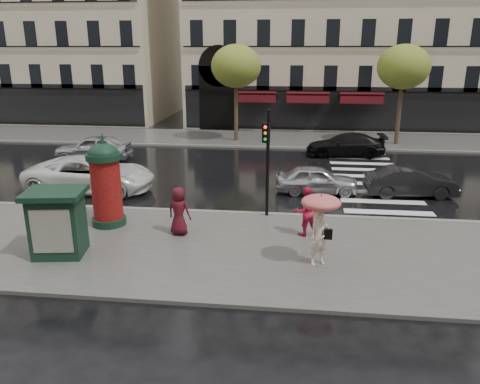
# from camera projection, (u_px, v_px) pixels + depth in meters

# --- Properties ---
(ground) EXTENTS (160.00, 160.00, 0.00)m
(ground) POSITION_uv_depth(u_px,v_px,m) (229.00, 245.00, 15.87)
(ground) COLOR black
(ground) RESTS_ON ground
(near_sidewalk) EXTENTS (90.00, 7.00, 0.12)m
(near_sidewalk) POSITION_uv_depth(u_px,v_px,m) (227.00, 250.00, 15.38)
(near_sidewalk) COLOR #474744
(near_sidewalk) RESTS_ON ground
(far_sidewalk) EXTENTS (90.00, 6.00, 0.12)m
(far_sidewalk) POSITION_uv_depth(u_px,v_px,m) (265.00, 139.00, 33.88)
(far_sidewalk) COLOR #474744
(far_sidewalk) RESTS_ON ground
(near_kerb) EXTENTS (90.00, 0.25, 0.14)m
(near_kerb) POSITION_uv_depth(u_px,v_px,m) (240.00, 213.00, 18.70)
(near_kerb) COLOR slate
(near_kerb) RESTS_ON ground
(far_kerb) EXTENTS (90.00, 0.25, 0.14)m
(far_kerb) POSITION_uv_depth(u_px,v_px,m) (262.00, 147.00, 31.03)
(far_kerb) COLOR slate
(far_kerb) RESTS_ON ground
(zebra_crossing) EXTENTS (3.60, 11.75, 0.01)m
(zebra_crossing) POSITION_uv_depth(u_px,v_px,m) (369.00, 176.00, 24.32)
(zebra_crossing) COLOR silver
(zebra_crossing) RESTS_ON ground
(tree_far_left) EXTENTS (3.40, 3.40, 6.64)m
(tree_far_left) POSITION_uv_depth(u_px,v_px,m) (236.00, 66.00, 31.63)
(tree_far_left) COLOR #38281C
(tree_far_left) RESTS_ON ground
(tree_far_right) EXTENTS (3.40, 3.40, 6.64)m
(tree_far_right) POSITION_uv_depth(u_px,v_px,m) (404.00, 67.00, 30.42)
(tree_far_right) COLOR #38281C
(tree_far_right) RESTS_ON ground
(woman_umbrella) EXTENTS (1.17, 1.17, 2.25)m
(woman_umbrella) POSITION_uv_depth(u_px,v_px,m) (320.00, 218.00, 13.80)
(woman_umbrella) COLOR #F4DEC9
(woman_umbrella) RESTS_ON near_sidewalk
(woman_red) EXTENTS (1.04, 0.94, 1.74)m
(woman_red) POSITION_uv_depth(u_px,v_px,m) (305.00, 211.00, 16.21)
(woman_red) COLOR #BC1738
(woman_red) RESTS_ON near_sidewalk
(man_burgundy) EXTENTS (0.94, 0.74, 1.71)m
(man_burgundy) POSITION_uv_depth(u_px,v_px,m) (179.00, 211.00, 16.27)
(man_burgundy) COLOR #480E18
(man_burgundy) RESTS_ON near_sidewalk
(morris_column) EXTENTS (1.28, 1.28, 3.45)m
(morris_column) POSITION_uv_depth(u_px,v_px,m) (106.00, 181.00, 16.96)
(morris_column) COLOR black
(morris_column) RESTS_ON near_sidewalk
(traffic_light) EXTENTS (0.30, 0.40, 4.12)m
(traffic_light) POSITION_uv_depth(u_px,v_px,m) (267.00, 153.00, 17.56)
(traffic_light) COLOR black
(traffic_light) RESTS_ON near_sidewalk
(newsstand) EXTENTS (1.96, 1.73, 2.12)m
(newsstand) POSITION_uv_depth(u_px,v_px,m) (58.00, 222.00, 14.60)
(newsstand) COLOR black
(newsstand) RESTS_ON near_sidewalk
(car_silver) EXTENTS (3.81, 1.68, 1.28)m
(car_silver) POSITION_uv_depth(u_px,v_px,m) (317.00, 180.00, 21.37)
(car_silver) COLOR #B6B6BB
(car_silver) RESTS_ON ground
(car_darkgrey) EXTENTS (4.11, 1.72, 1.32)m
(car_darkgrey) POSITION_uv_depth(u_px,v_px,m) (411.00, 182.00, 20.95)
(car_darkgrey) COLOR black
(car_darkgrey) RESTS_ON ground
(car_white) EXTENTS (5.87, 2.75, 1.62)m
(car_white) POSITION_uv_depth(u_px,v_px,m) (91.00, 174.00, 21.60)
(car_white) COLOR white
(car_white) RESTS_ON ground
(car_black) EXTENTS (4.83, 2.16, 1.38)m
(car_black) POSITION_uv_depth(u_px,v_px,m) (345.00, 145.00, 28.70)
(car_black) COLOR black
(car_black) RESTS_ON ground
(car_far_silver) EXTENTS (4.53, 2.06, 1.51)m
(car_far_silver) POSITION_uv_depth(u_px,v_px,m) (93.00, 148.00, 27.50)
(car_far_silver) COLOR #ADADB1
(car_far_silver) RESTS_ON ground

